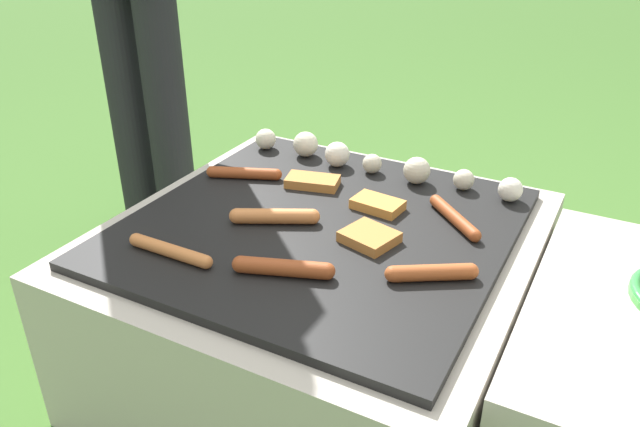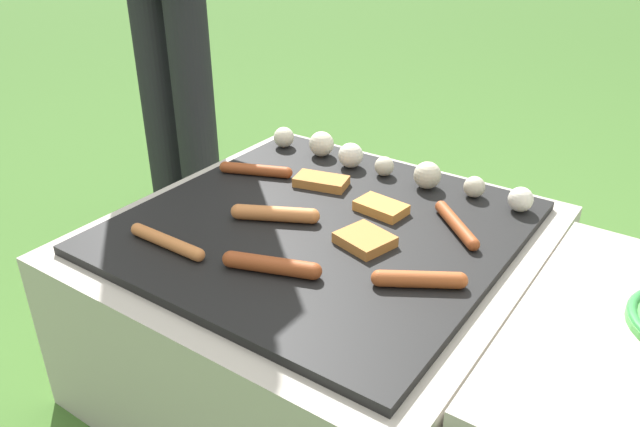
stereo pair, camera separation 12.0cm
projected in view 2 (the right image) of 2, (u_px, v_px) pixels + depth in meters
name	position (u px, v px, depth m)	size (l,w,h in m)	color
ground_plane	(320.00, 369.00, 1.39)	(14.00, 14.00, 0.00)	#3D6628
grill	(320.00, 301.00, 1.30)	(0.79, 0.79, 0.37)	#B2AA9E
sausage_front_right	(456.00, 224.00, 1.18)	(0.13, 0.13, 0.02)	#93421E
sausage_front_center	(275.00, 214.00, 1.21)	(0.16, 0.10, 0.03)	#C6753D
sausage_back_left	(256.00, 170.00, 1.40)	(0.16, 0.08, 0.03)	#93421E
sausage_mid_right	(419.00, 279.00, 1.01)	(0.14, 0.10, 0.03)	#A34C23
sausage_front_left	(167.00, 242.00, 1.12)	(0.18, 0.03, 0.02)	#C6753D
sausage_back_right	(271.00, 265.00, 1.05)	(0.17, 0.08, 0.03)	#93421E
bread_slice_right	(365.00, 240.00, 1.13)	(0.11, 0.10, 0.02)	#B27033
bread_slice_center	(321.00, 181.00, 1.36)	(0.12, 0.09, 0.02)	#B27033
bread_slice_left	(381.00, 207.00, 1.25)	(0.11, 0.07, 0.02)	#D18438
mushroom_row	(381.00, 162.00, 1.41)	(0.65, 0.08, 0.06)	beige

